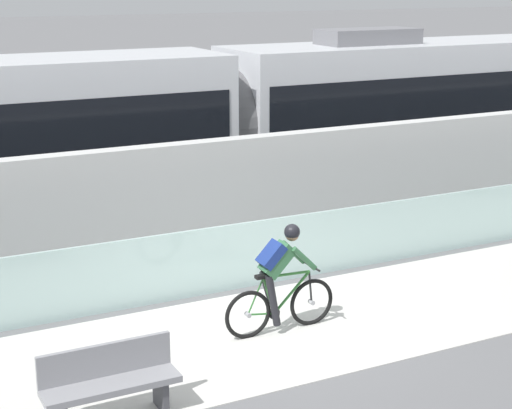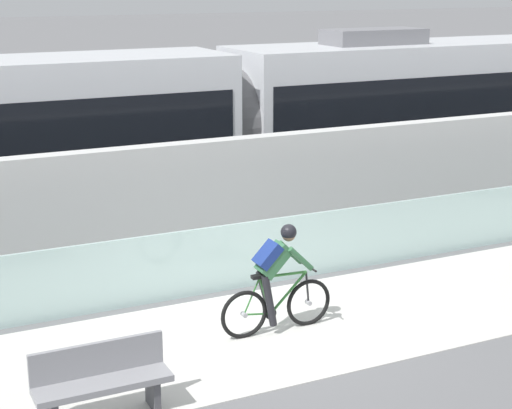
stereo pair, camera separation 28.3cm
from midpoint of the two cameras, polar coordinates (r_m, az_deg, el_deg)
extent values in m
plane|color=slate|center=(12.37, 0.91, -8.63)|extent=(200.00, 200.00, 0.00)
cube|color=silver|center=(12.36, 0.91, -8.61)|extent=(32.00, 3.20, 0.01)
cube|color=silver|center=(13.71, -2.71, -3.69)|extent=(32.00, 0.05, 1.12)
cube|color=silver|center=(15.15, -5.54, 0.16)|extent=(32.00, 0.36, 2.16)
cube|color=#595654|center=(17.69, -8.42, -1.33)|extent=(32.00, 0.08, 0.01)
cube|color=#595654|center=(19.01, -9.82, -0.23)|extent=(32.00, 0.08, 0.01)
cube|color=#232326|center=(18.28, -8.91, 0.35)|extent=(1.40, 1.88, 0.20)
cylinder|color=black|center=(17.64, -8.16, -0.37)|extent=(0.60, 0.10, 0.60)
cylinder|color=black|center=(18.96, -9.58, 0.67)|extent=(0.60, 0.10, 0.60)
cube|color=silver|center=(21.73, 11.44, 6.75)|extent=(11.00, 2.50, 3.10)
cube|color=black|center=(21.68, 11.49, 7.66)|extent=(10.56, 2.54, 1.04)
cube|color=#14724C|center=(21.97, 11.26, 3.21)|extent=(10.78, 2.53, 0.28)
cube|color=slate|center=(20.38, 7.23, 11.27)|extent=(2.40, 1.10, 0.36)
cube|color=#232326|center=(20.06, 3.27, 1.84)|extent=(1.40, 1.88, 0.20)
cylinder|color=black|center=(19.47, 4.33, 1.23)|extent=(0.60, 0.10, 0.60)
cylinder|color=black|center=(20.68, 2.27, 2.10)|extent=(0.60, 0.10, 0.60)
cylinder|color=black|center=(24.82, 16.64, 3.69)|extent=(0.60, 0.10, 0.60)
cylinder|color=#59595B|center=(18.74, -2.59, 5.71)|extent=(0.60, 2.30, 2.30)
torus|color=black|center=(12.47, 3.15, -6.65)|extent=(0.72, 0.06, 0.72)
cylinder|color=#99999E|center=(12.47, 3.15, -6.65)|extent=(0.07, 0.10, 0.07)
torus|color=black|center=(12.01, -1.23, -7.51)|extent=(0.72, 0.06, 0.72)
cylinder|color=#99999E|center=(12.01, -1.23, -7.51)|extent=(0.07, 0.10, 0.07)
cylinder|color=#337233|center=(12.24, 1.78, -5.99)|extent=(0.60, 0.04, 0.58)
cylinder|color=#337233|center=(12.07, 0.20, -6.22)|extent=(0.22, 0.04, 0.59)
cylinder|color=#337233|center=(12.09, 1.42, -4.78)|extent=(0.76, 0.04, 0.07)
cylinder|color=#337233|center=(12.11, -0.32, -7.46)|extent=(0.43, 0.03, 0.09)
cylinder|color=#337233|center=(11.97, -0.71, -6.26)|extent=(0.27, 0.02, 0.53)
cylinder|color=black|center=(12.37, 3.06, -5.62)|extent=(0.08, 0.03, 0.49)
cube|color=black|center=(11.92, -0.18, -4.91)|extent=(0.24, 0.10, 0.05)
cylinder|color=black|center=(12.24, 2.98, -4.13)|extent=(0.03, 0.58, 0.03)
cylinder|color=#262628|center=(12.21, 0.58, -7.42)|extent=(0.18, 0.02, 0.18)
cube|color=#33663F|center=(11.94, 0.76, -3.77)|extent=(0.50, 0.28, 0.51)
cube|color=navy|center=(11.87, 0.36, -3.43)|extent=(0.38, 0.30, 0.38)
sphere|color=#997051|center=(11.94, 1.79, -2.04)|extent=(0.20, 0.20, 0.20)
sphere|color=black|center=(11.93, 1.79, -1.88)|extent=(0.23, 0.23, 0.23)
cylinder|color=#33663F|center=(11.97, 2.64, -3.69)|extent=(0.41, 0.08, 0.41)
cylinder|color=#33663F|center=(12.23, 1.90, -3.26)|extent=(0.41, 0.08, 0.41)
cylinder|color=black|center=(12.02, 0.49, -6.55)|extent=(0.25, 0.11, 0.79)
cylinder|color=black|center=(12.11, 0.09, -5.65)|extent=(0.25, 0.11, 0.52)
cube|color=gray|center=(10.05, -10.63, -12.01)|extent=(1.60, 0.44, 0.08)
cube|color=gray|center=(10.12, -11.02, -10.32)|extent=(1.60, 0.06, 0.40)
cube|color=#4C4C51|center=(10.32, -7.29, -12.63)|extent=(0.08, 0.36, 0.41)
camera|label=1|loc=(0.14, -90.57, -0.16)|focal=58.82mm
camera|label=2|loc=(0.14, 89.43, 0.16)|focal=58.82mm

